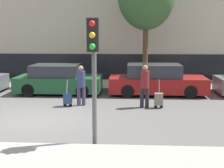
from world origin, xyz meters
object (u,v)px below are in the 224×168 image
Objects in this scene: trolley_right at (159,99)px; pedestrian_right at (145,84)px; parked_car_2 at (156,81)px; pedestrian_left at (81,83)px; trolley_left at (68,98)px; parked_car_1 at (58,80)px; traffic_light at (93,56)px.

pedestrian_right is at bearing 171.88° from trolley_right.
parked_car_2 is 2.79× the size of pedestrian_left.
trolley_left is (-3.69, -2.66, -0.34)m from parked_car_2.
parked_car_1 is 2.41× the size of pedestrian_right.
pedestrian_right is 0.81m from trolley_right.
pedestrian_left reaches higher than trolley_left.
pedestrian_left reaches higher than parked_car_1.
pedestrian_left is 0.80m from trolley_left.
pedestrian_right reaches higher than trolley_right.
parked_car_1 is 3.72× the size of trolley_left.
parked_car_2 is 3.99× the size of trolley_right.
pedestrian_left is 4.88m from traffic_light.
pedestrian_right is (2.52, -0.18, 0.03)m from pedestrian_left.
traffic_light is (-2.01, -4.29, 1.97)m from trolley_right.
pedestrian_left is at bearing 3.98° from pedestrian_right.
trolley_left is at bearing 179.23° from trolley_right.
trolley_left is at bearing -179.93° from pedestrian_left.
pedestrian_left is at bearing -142.45° from parked_car_2.
pedestrian_left is at bearing 175.20° from trolley_right.
trolley_right is at bearing -27.01° from pedestrian_left.
parked_car_2 is at bearing 35.73° from trolley_left.
parked_car_1 is 2.84m from trolley_left.
traffic_light is at bearing 79.51° from pedestrian_right.
trolley_right is (3.06, -0.26, -0.56)m from pedestrian_left.
trolley_left is at bearing -69.75° from parked_car_1.
trolley_right is at bearing 179.94° from pedestrian_right.
pedestrian_right is at bearing 71.45° from traffic_light.
trolley_left is (-0.51, -0.21, -0.58)m from pedestrian_left.
pedestrian_left is 3.12m from trolley_right.
pedestrian_left is 2.52m from pedestrian_right.
trolley_left is 0.96× the size of trolley_right.
trolley_right is at bearing -92.59° from parked_car_2.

